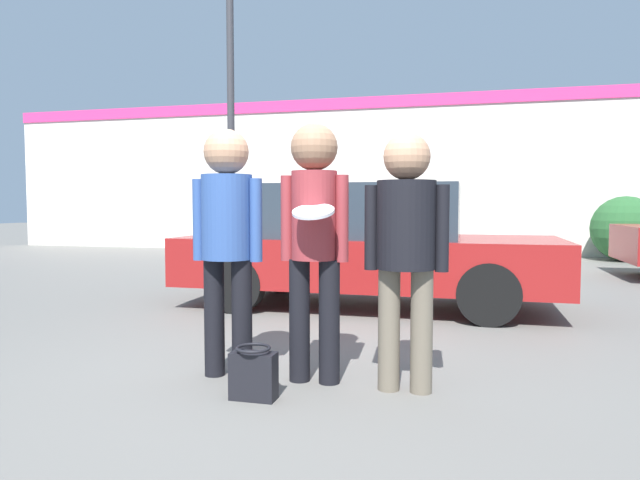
{
  "coord_description": "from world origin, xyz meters",
  "views": [
    {
      "loc": [
        1.17,
        -3.98,
        1.28
      ],
      "look_at": [
        0.12,
        0.07,
        1.01
      ],
      "focal_mm": 32.0,
      "sensor_mm": 36.0,
      "label": 1
    }
  ],
  "objects_px": {
    "person_left": "(227,228)",
    "parked_car_near": "(366,246)",
    "person_middle_with_frisbee": "(314,227)",
    "shrub": "(625,229)",
    "person_right": "(406,236)",
    "street_lamp": "(248,72)",
    "handbag": "(253,374)"
  },
  "relations": [
    {
      "from": "person_left",
      "to": "shrub",
      "type": "distance_m",
      "value": 11.28
    },
    {
      "from": "street_lamp",
      "to": "handbag",
      "type": "distance_m",
      "value": 6.73
    },
    {
      "from": "person_middle_with_frisbee",
      "to": "handbag",
      "type": "height_order",
      "value": "person_middle_with_frisbee"
    },
    {
      "from": "person_left",
      "to": "person_right",
      "type": "distance_m",
      "value": 1.3
    },
    {
      "from": "street_lamp",
      "to": "person_middle_with_frisbee",
      "type": "bearing_deg",
      "value": -63.57
    },
    {
      "from": "street_lamp",
      "to": "shrub",
      "type": "xyz_separation_m",
      "value": [
        6.92,
        5.03,
        -2.71
      ]
    },
    {
      "from": "person_right",
      "to": "parked_car_near",
      "type": "distance_m",
      "value": 3.26
    },
    {
      "from": "person_middle_with_frisbee",
      "to": "street_lamp",
      "type": "xyz_separation_m",
      "value": [
        -2.49,
        5.0,
        2.32
      ]
    },
    {
      "from": "person_left",
      "to": "person_middle_with_frisbee",
      "type": "height_order",
      "value": "person_middle_with_frisbee"
    },
    {
      "from": "person_right",
      "to": "handbag",
      "type": "height_order",
      "value": "person_right"
    },
    {
      "from": "person_left",
      "to": "handbag",
      "type": "xyz_separation_m",
      "value": [
        0.36,
        -0.42,
        -0.93
      ]
    },
    {
      "from": "shrub",
      "to": "street_lamp",
      "type": "bearing_deg",
      "value": -143.99
    },
    {
      "from": "person_left",
      "to": "parked_car_near",
      "type": "relative_size",
      "value": 0.4
    },
    {
      "from": "street_lamp",
      "to": "handbag",
      "type": "xyz_separation_m",
      "value": [
        2.2,
        -5.46,
        -3.26
      ]
    },
    {
      "from": "handbag",
      "to": "person_middle_with_frisbee",
      "type": "bearing_deg",
      "value": 57.52
    },
    {
      "from": "street_lamp",
      "to": "handbag",
      "type": "relative_size",
      "value": 15.73
    },
    {
      "from": "person_left",
      "to": "shrub",
      "type": "height_order",
      "value": "person_left"
    },
    {
      "from": "parked_car_near",
      "to": "shrub",
      "type": "bearing_deg",
      "value": 56.37
    },
    {
      "from": "person_left",
      "to": "person_middle_with_frisbee",
      "type": "relative_size",
      "value": 0.99
    },
    {
      "from": "handbag",
      "to": "person_right",
      "type": "bearing_deg",
      "value": 24.0
    },
    {
      "from": "person_left",
      "to": "street_lamp",
      "type": "bearing_deg",
      "value": 110.03
    },
    {
      "from": "person_middle_with_frisbee",
      "to": "shrub",
      "type": "height_order",
      "value": "person_middle_with_frisbee"
    },
    {
      "from": "person_right",
      "to": "handbag",
      "type": "relative_size",
      "value": 5.0
    },
    {
      "from": "person_right",
      "to": "shrub",
      "type": "distance_m",
      "value": 10.76
    },
    {
      "from": "person_right",
      "to": "street_lamp",
      "type": "bearing_deg",
      "value": 121.89
    },
    {
      "from": "person_left",
      "to": "parked_car_near",
      "type": "xyz_separation_m",
      "value": [
        0.48,
        3.14,
        -0.35
      ]
    },
    {
      "from": "person_left",
      "to": "person_right",
      "type": "bearing_deg",
      "value": -0.22
    },
    {
      "from": "person_left",
      "to": "person_right",
      "type": "height_order",
      "value": "person_left"
    },
    {
      "from": "street_lamp",
      "to": "person_left",
      "type": "bearing_deg",
      "value": -69.97
    },
    {
      "from": "person_left",
      "to": "street_lamp",
      "type": "relative_size",
      "value": 0.33
    },
    {
      "from": "person_left",
      "to": "handbag",
      "type": "bearing_deg",
      "value": -49.42
    },
    {
      "from": "street_lamp",
      "to": "parked_car_near",
      "type": "bearing_deg",
      "value": -39.39
    }
  ]
}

